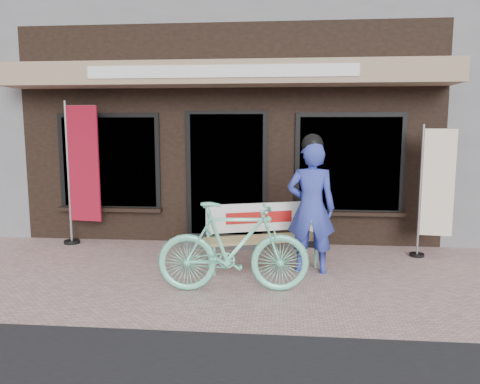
# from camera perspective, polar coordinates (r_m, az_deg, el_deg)

# --- Properties ---
(ground) EXTENTS (70.00, 70.00, 0.00)m
(ground) POSITION_cam_1_polar(r_m,az_deg,el_deg) (6.09, -3.91, -10.72)
(ground) COLOR #C29B94
(ground) RESTS_ON ground
(storefront) EXTENTS (7.00, 6.77, 6.00)m
(storefront) POSITION_cam_1_polar(r_m,az_deg,el_deg) (10.74, 0.31, 13.58)
(storefront) COLOR black
(storefront) RESTS_ON ground
(bench) EXTENTS (1.66, 0.90, 0.87)m
(bench) POSITION_cam_1_polar(r_m,az_deg,el_deg) (6.59, 2.56, -4.62)
(bench) COLOR #74E4BC
(bench) RESTS_ON ground
(person) EXTENTS (0.66, 0.45, 1.86)m
(person) POSITION_cam_1_polar(r_m,az_deg,el_deg) (6.29, 8.66, -1.60)
(person) COLOR #313FAA
(person) RESTS_ON ground
(bicycle) EXTENTS (1.83, 0.65, 1.08)m
(bicycle) POSITION_cam_1_polar(r_m,az_deg,el_deg) (5.56, -0.79, -6.73)
(bicycle) COLOR #74E4BC
(bicycle) RESTS_ON ground
(nobori_red) EXTENTS (0.70, 0.29, 2.36)m
(nobori_red) POSITION_cam_1_polar(r_m,az_deg,el_deg) (8.07, -18.77, 2.38)
(nobori_red) COLOR gray
(nobori_red) RESTS_ON ground
(nobori_cream) EXTENTS (0.59, 0.24, 1.98)m
(nobori_cream) POSITION_cam_1_polar(r_m,az_deg,el_deg) (7.47, 22.65, 0.25)
(nobori_cream) COLOR gray
(nobori_cream) RESTS_ON ground
(menu_stand) EXTENTS (0.41, 0.18, 0.80)m
(menu_stand) POSITION_cam_1_polar(r_m,az_deg,el_deg) (7.66, 8.42, -3.68)
(menu_stand) COLOR black
(menu_stand) RESTS_ON ground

